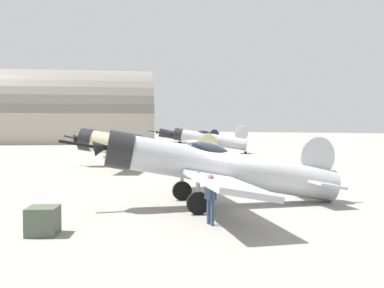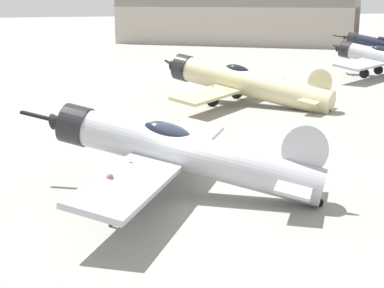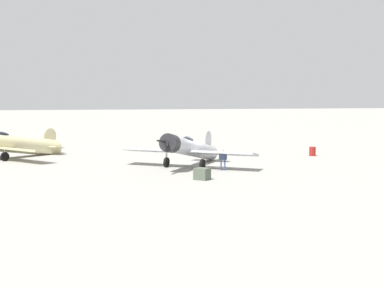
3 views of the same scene
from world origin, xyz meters
name	(u,v)px [view 1 (image 1 of 3)]	position (x,y,z in m)	size (l,w,h in m)	color
ground_plane	(229,205)	(0.00, 0.00, 0.00)	(400.00, 400.00, 0.00)	gray
airplane_foreground	(217,168)	(-0.30, -0.41, 1.49)	(10.25, 9.50, 2.97)	#B7BABF
airplane_mid_apron	(144,149)	(-15.24, 9.28, 1.35)	(10.84, 11.01, 3.24)	beige
airplane_far_line	(207,139)	(-22.91, 26.08, 1.61)	(9.49, 12.52, 3.33)	#B7BABF
airplane_outer_stand	(187,137)	(-35.83, 36.64, 1.43)	(9.41, 9.50, 2.85)	#1E2338
ground_crew_mechanic	(210,194)	(1.67, -3.19, 0.96)	(0.56, 0.39, 1.59)	#384766
equipment_crate	(43,221)	(-1.09, -7.35, 0.40)	(1.26, 1.26, 0.80)	#4C5647
distant_hangar	(59,118)	(-63.88, 32.11, 4.70)	(34.31, 36.99, 16.51)	#ADA393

